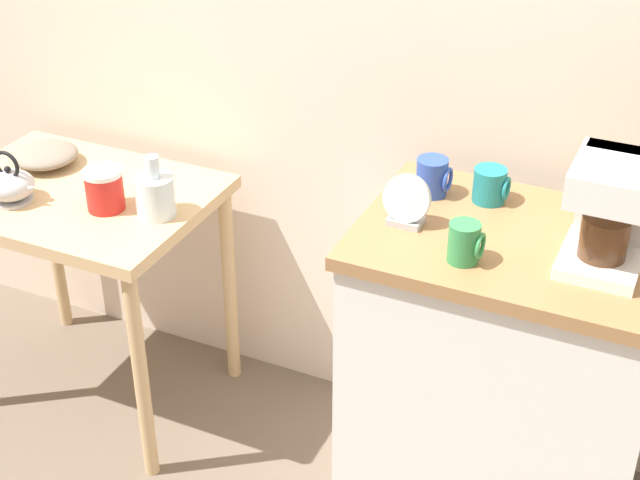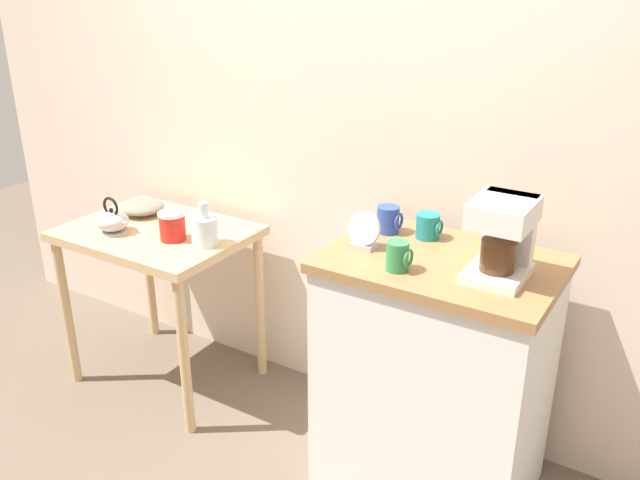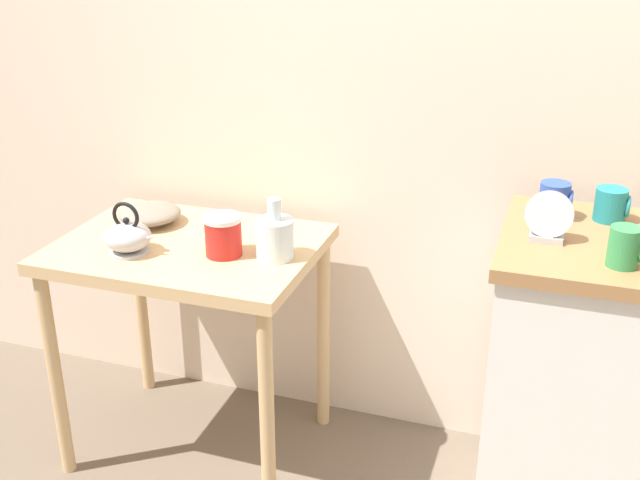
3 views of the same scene
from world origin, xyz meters
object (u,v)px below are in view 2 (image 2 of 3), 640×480
(mug_tall_green, at_px, (398,256))
(table_clock, at_px, (364,232))
(glass_carafe_vase, at_px, (205,230))
(coffee_maker, at_px, (503,234))
(bowl_stoneware, at_px, (142,207))
(mug_dark_teal, at_px, (428,226))
(canister_enamel, at_px, (172,226))
(mug_blue, at_px, (389,220))
(teakettle, at_px, (113,221))

(mug_tall_green, height_order, table_clock, table_clock)
(glass_carafe_vase, relative_size, mug_tall_green, 1.90)
(coffee_maker, bearing_deg, bowl_stoneware, 175.90)
(mug_dark_teal, relative_size, mug_tall_green, 0.94)
(mug_tall_green, bearing_deg, canister_enamel, 174.47)
(mug_tall_green, bearing_deg, glass_carafe_vase, 171.82)
(coffee_maker, xyz_separation_m, mug_blue, (-0.46, 0.14, -0.09))
(bowl_stoneware, relative_size, coffee_maker, 0.78)
(mug_dark_teal, bearing_deg, bowl_stoneware, -178.20)
(bowl_stoneware, height_order, mug_blue, mug_blue)
(table_clock, bearing_deg, mug_dark_teal, 52.51)
(mug_dark_teal, xyz_separation_m, table_clock, (-0.15, -0.20, 0.01))
(canister_enamel, xyz_separation_m, mug_dark_teal, (1.07, 0.20, 0.15))
(glass_carafe_vase, height_order, mug_blue, mug_blue)
(table_clock, bearing_deg, glass_carafe_vase, 177.58)
(coffee_maker, bearing_deg, table_clock, -175.96)
(canister_enamel, height_order, mug_blue, mug_blue)
(coffee_maker, distance_m, table_clock, 0.48)
(glass_carafe_vase, relative_size, coffee_maker, 0.72)
(mug_dark_teal, height_order, mug_tall_green, mug_tall_green)
(coffee_maker, relative_size, mug_blue, 2.61)
(bowl_stoneware, relative_size, glass_carafe_vase, 1.09)
(teakettle, height_order, mug_dark_teal, mug_dark_teal)
(bowl_stoneware, xyz_separation_m, teakettle, (0.06, -0.23, 0.02))
(mug_blue, bearing_deg, mug_tall_green, -58.26)
(canister_enamel, height_order, table_clock, table_clock)
(teakettle, height_order, glass_carafe_vase, glass_carafe_vase)
(teakettle, relative_size, mug_tall_green, 1.75)
(glass_carafe_vase, bearing_deg, coffee_maker, 0.05)
(bowl_stoneware, height_order, table_clock, table_clock)
(bowl_stoneware, relative_size, mug_dark_teal, 2.22)
(teakettle, distance_m, glass_carafe_vase, 0.44)
(mug_blue, distance_m, mug_tall_green, 0.33)
(canister_enamel, distance_m, table_clock, 0.93)
(table_clock, bearing_deg, mug_tall_green, -29.69)
(glass_carafe_vase, bearing_deg, mug_dark_teal, 10.45)
(glass_carafe_vase, xyz_separation_m, canister_enamel, (-0.15, -0.03, -0.00))
(canister_enamel, height_order, mug_dark_teal, mug_dark_teal)
(glass_carafe_vase, distance_m, table_clock, 0.78)
(coffee_maker, distance_m, mug_blue, 0.49)
(canister_enamel, xyz_separation_m, table_clock, (0.92, -0.00, 0.17))
(glass_carafe_vase, bearing_deg, canister_enamel, -169.17)
(canister_enamel, relative_size, table_clock, 0.94)
(coffee_maker, relative_size, mug_tall_green, 2.65)
(coffee_maker, bearing_deg, mug_dark_teal, 152.06)
(glass_carafe_vase, xyz_separation_m, mug_tall_green, (0.95, -0.14, 0.15))
(canister_enamel, distance_m, mug_blue, 0.96)
(coffee_maker, relative_size, table_clock, 1.97)
(coffee_maker, bearing_deg, mug_tall_green, -154.76)
(table_clock, bearing_deg, bowl_stoneware, 172.87)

